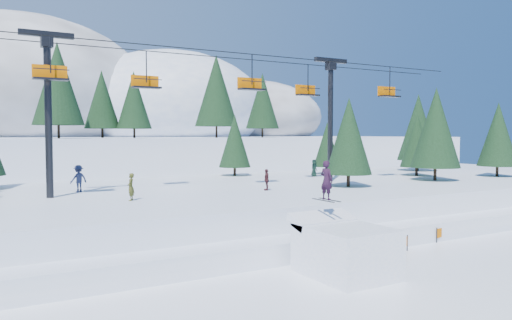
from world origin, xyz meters
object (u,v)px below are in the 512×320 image
banner_far (449,231)px  jump_kicker (344,248)px  banner_near (386,243)px  chairlift (207,95)px

banner_far → jump_kicker: bearing=-165.2°
banner_near → banner_far: (5.87, 0.69, 0.00)m
jump_kicker → banner_near: jump_kicker is taller
jump_kicker → banner_far: size_ratio=1.85×
jump_kicker → banner_far: (10.57, 2.79, -0.71)m
banner_near → banner_far: 5.91m
chairlift → banner_far: 18.70m
chairlift → banner_far: (10.34, -12.87, -8.78)m
chairlift → jump_kicker: bearing=-90.9°
banner_far → chairlift: bearing=128.8°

